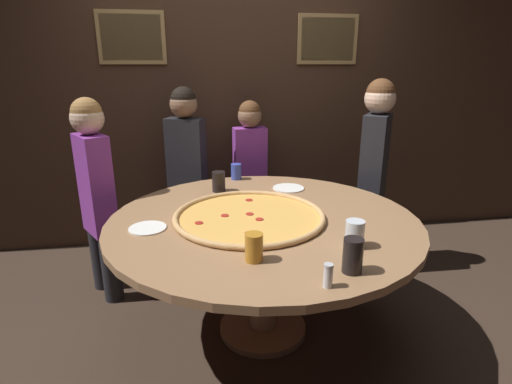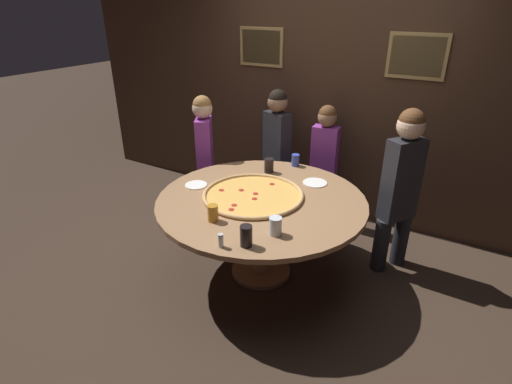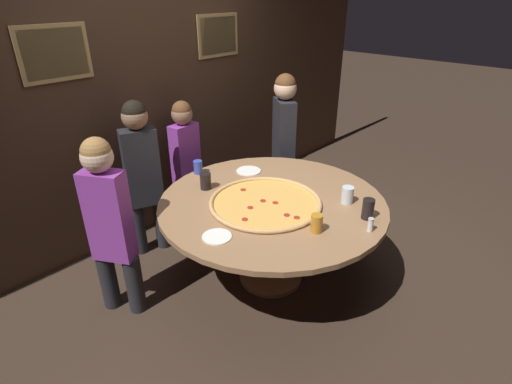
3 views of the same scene
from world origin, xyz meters
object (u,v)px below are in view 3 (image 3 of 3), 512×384
(diner_far_right, at_px, (109,220))
(diner_side_right, at_px, (142,171))
(drink_cup_centre_back, at_px, (206,181))
(diner_centre_back, at_px, (186,159))
(drink_cup_far_left, at_px, (317,223))
(drink_cup_front_edge, at_px, (368,209))
(diner_far_left, at_px, (284,138))
(giant_pizza, at_px, (265,202))
(condiment_shaker, at_px, (370,225))
(dining_table, at_px, (272,214))
(drink_cup_near_left, at_px, (198,167))
(drink_cup_far_right, at_px, (347,195))
(white_plate_beside_cup, at_px, (249,171))
(white_plate_right_side, at_px, (217,237))

(diner_far_right, height_order, diner_side_right, diner_side_right)
(drink_cup_centre_back, relative_size, diner_centre_back, 0.10)
(drink_cup_far_left, bearing_deg, diner_far_right, 128.90)
(drink_cup_front_edge, bearing_deg, drink_cup_far_left, 157.15)
(diner_centre_back, relative_size, diner_far_left, 0.88)
(giant_pizza, distance_m, condiment_shaker, 0.78)
(diner_side_right, bearing_deg, dining_table, 132.28)
(drink_cup_near_left, height_order, drink_cup_far_right, drink_cup_far_right)
(drink_cup_far_left, height_order, drink_cup_centre_back, drink_cup_centre_back)
(giant_pizza, relative_size, condiment_shaker, 8.66)
(diner_far_left, bearing_deg, white_plate_beside_cup, -40.87)
(giant_pizza, xyz_separation_m, drink_cup_far_right, (0.43, -0.43, 0.05))
(dining_table, height_order, drink_cup_near_left, drink_cup_near_left)
(giant_pizza, relative_size, drink_cup_far_right, 6.49)
(white_plate_beside_cup, relative_size, diner_side_right, 0.15)
(drink_cup_far_left, xyz_separation_m, drink_cup_near_left, (0.07, 1.28, -0.01))
(giant_pizza, relative_size, diner_side_right, 0.60)
(condiment_shaker, distance_m, diner_far_left, 1.66)
(dining_table, xyz_separation_m, condiment_shaker, (0.11, -0.75, 0.17))
(drink_cup_near_left, bearing_deg, diner_far_right, -168.21)
(giant_pizza, xyz_separation_m, diner_side_right, (-0.34, 1.09, 0.04))
(drink_cup_centre_back, xyz_separation_m, white_plate_right_side, (-0.41, -0.58, -0.06))
(drink_cup_near_left, height_order, drink_cup_front_edge, drink_cup_front_edge)
(drink_cup_far_left, bearing_deg, condiment_shaker, -46.36)
(drink_cup_far_right, xyz_separation_m, white_plate_beside_cup, (-0.09, 0.93, -0.06))
(drink_cup_far_right, xyz_separation_m, diner_side_right, (-0.77, 1.52, -0.01))
(white_plate_right_side, bearing_deg, drink_cup_near_left, 56.74)
(white_plate_beside_cup, distance_m, diner_far_right, 1.28)
(white_plate_beside_cup, bearing_deg, drink_cup_far_left, -111.67)
(giant_pizza, height_order, drink_cup_front_edge, drink_cup_front_edge)
(condiment_shaker, bearing_deg, diner_centre_back, 90.57)
(drink_cup_near_left, bearing_deg, drink_cup_centre_back, -118.63)
(dining_table, distance_m, white_plate_beside_cup, 0.58)
(condiment_shaker, bearing_deg, diner_side_right, 106.23)
(drink_cup_near_left, xyz_separation_m, white_plate_right_side, (-0.56, -0.85, -0.05))
(dining_table, relative_size, white_plate_beside_cup, 8.03)
(diner_centre_back, bearing_deg, condiment_shaker, 85.88)
(dining_table, xyz_separation_m, drink_cup_far_right, (0.35, -0.43, 0.18))
(drink_cup_far_left, relative_size, diner_side_right, 0.09)
(drink_cup_far_left, height_order, diner_far_left, diner_far_left)
(giant_pizza, bearing_deg, white_plate_right_side, -173.26)
(giant_pizza, height_order, white_plate_beside_cup, giant_pizza)
(dining_table, distance_m, condiment_shaker, 0.78)
(condiment_shaker, bearing_deg, dining_table, 98.66)
(white_plate_right_side, distance_m, diner_far_right, 0.76)
(drink_cup_front_edge, distance_m, drink_cup_far_right, 0.24)
(condiment_shaker, height_order, diner_centre_back, diner_centre_back)
(dining_table, bearing_deg, drink_cup_far_right, -50.92)
(drink_cup_near_left, xyz_separation_m, diner_far_right, (-0.95, -0.20, -0.03))
(drink_cup_centre_back, distance_m, diner_centre_back, 0.72)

